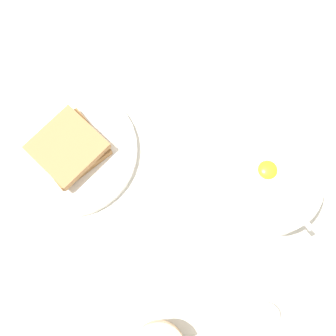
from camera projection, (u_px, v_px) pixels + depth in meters
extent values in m
plane|color=beige|center=(183.00, 162.00, 0.73)|extent=(3.00, 3.00, 0.00)
cylinder|color=white|center=(271.00, 187.00, 0.69)|extent=(0.14, 0.14, 0.05)
cylinder|color=white|center=(272.00, 186.00, 0.68)|extent=(0.11, 0.11, 0.02)
ellipsoid|color=yellow|center=(267.00, 171.00, 0.67)|extent=(0.03, 0.03, 0.02)
cylinder|color=black|center=(276.00, 194.00, 0.66)|extent=(0.03, 0.03, 0.00)
ellipsoid|color=silver|center=(280.00, 192.00, 0.66)|extent=(0.03, 0.02, 0.01)
cube|color=silver|center=(299.00, 215.00, 0.63)|extent=(0.02, 0.05, 0.03)
cylinder|color=white|center=(70.00, 151.00, 0.72)|extent=(0.21, 0.21, 0.02)
cylinder|color=white|center=(69.00, 149.00, 0.71)|extent=(0.15, 0.15, 0.00)
cube|color=brown|center=(70.00, 149.00, 0.71)|extent=(0.10, 0.10, 0.02)
cube|color=#9E7042|center=(67.00, 147.00, 0.69)|extent=(0.09, 0.09, 0.02)
ellipsoid|color=white|center=(261.00, 318.00, 0.65)|extent=(0.07, 0.06, 0.03)
cube|color=white|center=(214.00, 334.00, 0.65)|extent=(0.09, 0.05, 0.01)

